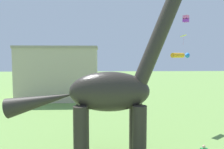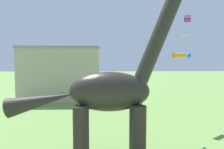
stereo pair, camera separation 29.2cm
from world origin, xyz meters
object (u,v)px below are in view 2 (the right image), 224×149
at_px(dinosaur_sculpture, 108,92).
at_px(kite_near_high, 188,19).
at_px(kite_drifting, 181,55).
at_px(kite_mid_right, 184,36).

height_order(dinosaur_sculpture, kite_near_high, dinosaur_sculpture).
relative_size(kite_near_high, kite_drifting, 0.41).
distance_m(dinosaur_sculpture, kite_drifting, 13.33).
bearing_deg(dinosaur_sculpture, kite_drifting, 61.61).
height_order(dinosaur_sculpture, kite_drifting, dinosaur_sculpture).
distance_m(dinosaur_sculpture, kite_near_high, 18.93).
bearing_deg(kite_near_high, kite_drifting, -118.46).
relative_size(dinosaur_sculpture, kite_near_high, 17.44).
bearing_deg(kite_near_high, kite_mid_right, -111.18).
relative_size(kite_mid_right, kite_near_high, 1.14).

